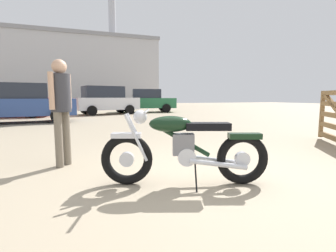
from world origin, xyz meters
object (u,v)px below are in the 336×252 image
at_px(bystander, 61,102).
at_px(dark_sedan_left, 10,100).
at_px(blue_hatchback_right, 106,100).
at_px(silver_sedan_mid, 22,103).
at_px(pale_sedan_back, 146,101).
at_px(vintage_motorcycle, 183,149).

bearing_deg(bystander, dark_sedan_left, 142.40).
bearing_deg(blue_hatchback_right, silver_sedan_mid, -144.97).
bearing_deg(pale_sedan_back, dark_sedan_left, 23.90).
bearing_deg(bystander, pale_sedan_back, 106.22).
xyz_separation_m(vintage_motorcycle, blue_hatchback_right, (0.74, 13.44, 0.47)).
bearing_deg(blue_hatchback_right, vintage_motorcycle, -103.91).
relative_size(vintage_motorcycle, bystander, 1.20).
xyz_separation_m(silver_sedan_mid, blue_hatchback_right, (4.00, 4.11, 0.08)).
bearing_deg(silver_sedan_mid, pale_sedan_back, 32.93).
bearing_deg(pale_sedan_back, blue_hatchback_right, 33.79).
xyz_separation_m(bystander, pale_sedan_back, (5.24, 13.30, -0.18)).
distance_m(pale_sedan_back, silver_sedan_mid, 8.91).
relative_size(bystander, silver_sedan_mid, 0.38).
bearing_deg(silver_sedan_mid, blue_hatchback_right, 41.35).
relative_size(dark_sedan_left, silver_sedan_mid, 0.94).
bearing_deg(vintage_motorcycle, dark_sedan_left, -50.29).
relative_size(vintage_motorcycle, pale_sedan_back, 0.45).
bearing_deg(dark_sedan_left, blue_hatchback_right, 13.91).
bearing_deg(blue_hatchback_right, bystander, -110.99).
bearing_deg(blue_hatchback_right, pale_sedan_back, 12.09).
xyz_separation_m(dark_sedan_left, silver_sedan_mid, (1.15, -3.51, -0.08)).
relative_size(silver_sedan_mid, blue_hatchback_right, 1.04).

